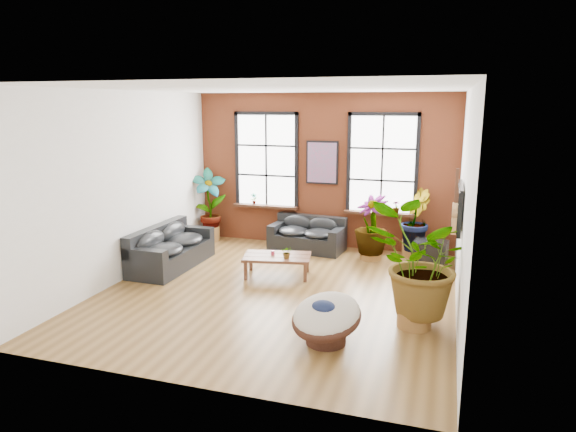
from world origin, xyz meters
The scene contains 19 objects.
room centered at (0.00, 0.15, 1.75)m, with size 6.04×6.54×3.54m.
sofa_back centered at (-0.21, 2.75, 0.34)m, with size 1.72×0.96×0.76m.
sofa_left centered at (-2.57, 0.73, 0.38)m, with size 0.91×2.11×0.83m.
coffee_table centered at (-0.29, 0.82, 0.36)m, with size 1.39×0.97×0.49m.
papasan_chair centered at (1.27, -1.67, 0.38)m, with size 1.27×1.27×0.73m.
poster centered at (0.00, 3.18, 1.95)m, with size 0.74×0.06×0.98m.
tv_wall_unit centered at (2.93, 0.60, 1.54)m, with size 0.13×1.86×1.20m.
media_box centered at (2.50, 2.26, 0.27)m, with size 0.72×0.62×0.55m.
pot_back_left centered at (-2.69, 2.83, 0.17)m, with size 0.60×0.60×0.34m.
pot_back_right centered at (2.13, 2.95, 0.18)m, with size 0.55×0.55×0.36m.
pot_right_wall centered at (2.40, -0.76, 0.19)m, with size 0.60×0.60×0.37m.
pot_mid centered at (1.27, 2.45, 0.16)m, with size 0.51×0.51×0.33m.
floor_plant_back_left centered at (-2.68, 2.82, 0.95)m, with size 0.85×0.57×1.61m, color #2A5015.
floor_plant_back_right centered at (2.11, 2.94, 0.82)m, with size 0.73×0.59×1.33m, color #2A5015.
floor_plant_right_wall centered at (2.41, -0.74, 0.99)m, with size 1.49×1.29×1.65m, color #2A5015.
floor_plant_mid centered at (1.27, 2.42, 0.76)m, with size 0.70×0.70×1.25m, color #2A5015.
table_plant centered at (-0.06, 0.71, 0.53)m, with size 0.21×0.18×0.23m, color #2A5015.
sill_plant_left centered at (-1.65, 3.13, 1.04)m, with size 0.14×0.10×0.27m, color #2A5015.
sill_plant_right centered at (1.70, 3.13, 1.04)m, with size 0.15×0.15×0.27m, color #2A5015.
Camera 1 is at (2.74, -8.12, 3.25)m, focal length 32.00 mm.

